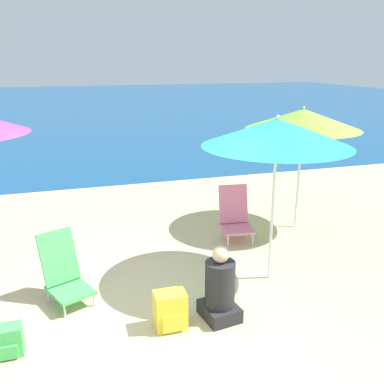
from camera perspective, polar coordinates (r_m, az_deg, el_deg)
name	(u,v)px	position (r m, az deg, el deg)	size (l,w,h in m)	color
ground_plane	(159,318)	(4.95, -4.47, -16.43)	(60.00, 60.00, 0.00)	#D1BA89
sea_water	(72,103)	(29.57, -15.65, 11.31)	(60.00, 40.00, 0.01)	navy
beach_umbrella_lime	(303,119)	(7.12, 14.58, 9.36)	(1.84, 1.84, 2.04)	white
beach_umbrella_teal	(277,133)	(5.20, 11.28, 7.77)	(1.81, 1.81, 2.12)	white
beach_chair_pink	(235,215)	(6.81, 5.74, -3.08)	(0.53, 0.64, 0.84)	silver
beach_chair_green	(64,272)	(5.32, -16.70, -10.19)	(0.64, 0.74, 0.82)	silver
person_seated_near	(220,290)	(4.78, 3.73, -12.87)	(0.42, 0.48, 0.86)	#262628
backpack_yellow	(170,311)	(4.70, -2.90, -15.51)	(0.33, 0.27, 0.41)	yellow
backpack_green	(6,341)	(4.71, -23.54, -17.80)	(0.31, 0.22, 0.30)	#47B756
seagull	(237,203)	(8.16, 6.09, -1.46)	(0.27, 0.11, 0.23)	gold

